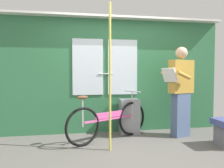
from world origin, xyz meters
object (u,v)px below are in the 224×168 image
object	(u,v)px
bicycle_near_door	(109,121)
trash_bin_by_wall	(129,116)
handrail_pole	(110,77)
passenger_reading_newspaper	(181,89)

from	to	relation	value
bicycle_near_door	trash_bin_by_wall	bearing A→B (deg)	11.91
trash_bin_by_wall	handrail_pole	size ratio (longest dim) A/B	0.30
bicycle_near_door	trash_bin_by_wall	world-z (taller)	bicycle_near_door
passenger_reading_newspaper	handrail_pole	size ratio (longest dim) A/B	0.74
bicycle_near_door	handrail_pole	world-z (taller)	handrail_pole
passenger_reading_newspaper	bicycle_near_door	bearing A→B (deg)	-16.04
bicycle_near_door	handrail_pole	size ratio (longest dim) A/B	0.69
handrail_pole	passenger_reading_newspaper	bearing A→B (deg)	20.16
passenger_reading_newspaper	trash_bin_by_wall	world-z (taller)	passenger_reading_newspaper
bicycle_near_door	trash_bin_by_wall	xyz separation A→B (m)	(0.47, 0.39, -0.01)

